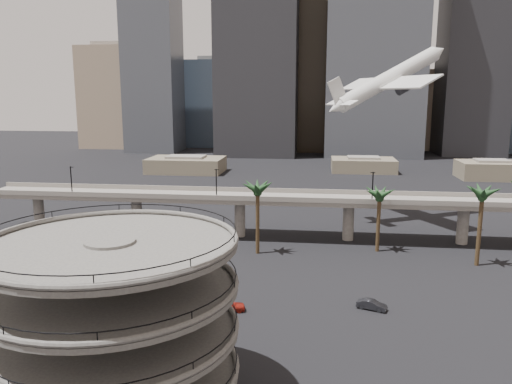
# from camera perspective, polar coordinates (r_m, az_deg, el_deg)

# --- Properties ---
(parking_ramp) EXTENTS (22.20, 22.20, 17.35)m
(parking_ramp) POSITION_cam_1_polar(r_m,az_deg,el_deg) (47.00, -15.95, -12.85)
(parking_ramp) COLOR #4E4C49
(parking_ramp) RESTS_ON ground
(overpass) EXTENTS (130.00, 9.30, 14.70)m
(overpass) POSITION_cam_1_polar(r_m,az_deg,el_deg) (100.75, 4.33, -1.23)
(overpass) COLOR slate
(overpass) RESTS_ON ground
(palm_trees) EXTENTS (54.40, 18.40, 14.00)m
(palm_trees) POSITION_cam_1_polar(r_m,az_deg,el_deg) (94.02, 17.32, -0.11)
(palm_trees) COLOR #41321C
(palm_trees) RESTS_ON ground
(low_buildings) EXTENTS (135.00, 27.50, 6.80)m
(low_buildings) POSITION_cam_1_polar(r_m,az_deg,el_deg) (187.48, 7.74, 2.95)
(low_buildings) COLOR #685E4C
(low_buildings) RESTS_ON ground
(skyline) EXTENTS (269.00, 86.00, 122.93)m
(skyline) POSITION_cam_1_polar(r_m,az_deg,el_deg) (261.24, 9.70, 14.36)
(skyline) COLOR gray
(skyline) RESTS_ON ground
(airborne_jet) EXTENTS (29.13, 28.14, 17.16)m
(airborne_jet) POSITION_cam_1_polar(r_m,az_deg,el_deg) (117.44, 14.89, 12.29)
(airborne_jet) COLOR silver
(airborne_jet) RESTS_ON ground
(car_a) EXTENTS (4.95, 2.94, 1.58)m
(car_a) POSITION_cam_1_polar(r_m,az_deg,el_deg) (68.70, -3.24, -12.85)
(car_a) COLOR #A02116
(car_a) RESTS_ON ground
(car_b) EXTENTS (4.29, 2.70, 1.33)m
(car_b) POSITION_cam_1_polar(r_m,az_deg,el_deg) (70.95, 13.09, -12.44)
(car_b) COLOR black
(car_b) RESTS_ON ground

